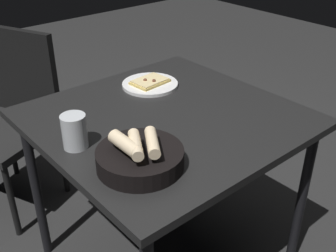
# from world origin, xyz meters

# --- Properties ---
(dining_table) EXTENTS (0.93, 0.90, 0.74)m
(dining_table) POSITION_xyz_m (0.00, 0.00, 0.67)
(dining_table) COLOR black
(dining_table) RESTS_ON ground
(pizza_plate) EXTENTS (0.24, 0.24, 0.04)m
(pizza_plate) POSITION_xyz_m (-0.12, -0.25, 0.75)
(pizza_plate) COLOR white
(pizza_plate) RESTS_ON dining_table
(bread_basket) EXTENTS (0.27, 0.27, 0.12)m
(bread_basket) POSITION_xyz_m (0.28, 0.20, 0.78)
(bread_basket) COLOR black
(bread_basket) RESTS_ON dining_table
(beer_glass) EXTENTS (0.08, 0.08, 0.12)m
(beer_glass) POSITION_xyz_m (0.37, -0.02, 0.79)
(beer_glass) COLOR silver
(beer_glass) RESTS_ON dining_table
(chair_near) EXTENTS (0.58, 0.58, 0.90)m
(chair_near) POSITION_xyz_m (0.28, -0.87, 0.51)
(chair_near) COLOR black
(chair_near) RESTS_ON ground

